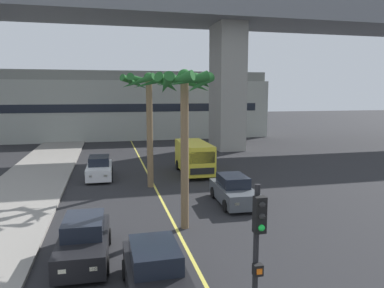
% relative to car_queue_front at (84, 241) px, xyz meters
% --- Properties ---
extents(lane_stripe_center, '(0.14, 56.00, 0.01)m').
position_rel_car_queue_front_xyz_m(lane_stripe_center, '(3.84, 9.14, -0.72)').
color(lane_stripe_center, '#DBCC4C').
rests_on(lane_stripe_center, ground).
extents(bridge_overpass, '(89.16, 8.00, 17.37)m').
position_rel_car_queue_front_xyz_m(bridge_overpass, '(4.61, 24.02, 13.20)').
color(bridge_overpass, slate).
rests_on(bridge_overpass, ground).
extents(pier_building_backdrop, '(37.13, 8.04, 8.77)m').
position_rel_car_queue_front_xyz_m(pier_building_backdrop, '(3.84, 36.74, 3.61)').
color(pier_building_backdrop, '#ADB2A8').
rests_on(pier_building_backdrop, ground).
extents(car_queue_front, '(1.95, 4.16, 1.56)m').
position_rel_car_queue_front_xyz_m(car_queue_front, '(0.00, 0.00, 0.00)').
color(car_queue_front, black).
rests_on(car_queue_front, ground).
extents(car_queue_second, '(1.95, 4.16, 1.56)m').
position_rel_car_queue_front_xyz_m(car_queue_second, '(7.60, 5.17, 0.00)').
color(car_queue_second, '#4C5156').
rests_on(car_queue_second, ground).
extents(car_queue_third, '(1.87, 4.12, 1.56)m').
position_rel_car_queue_front_xyz_m(car_queue_third, '(2.21, -2.99, 0.00)').
color(car_queue_third, black).
rests_on(car_queue_third, ground).
extents(car_queue_fourth, '(1.90, 4.13, 1.56)m').
position_rel_car_queue_front_xyz_m(car_queue_fourth, '(0.32, 12.98, 0.00)').
color(car_queue_fourth, white).
rests_on(car_queue_fourth, ground).
extents(delivery_van, '(2.22, 5.28, 2.36)m').
position_rel_car_queue_front_xyz_m(delivery_van, '(7.25, 12.91, 0.57)').
color(delivery_van, yellow).
rests_on(delivery_van, ground).
extents(traffic_light_median_near, '(0.24, 0.37, 4.20)m').
position_rel_car_queue_front_xyz_m(traffic_light_median_near, '(3.91, -6.45, 1.99)').
color(traffic_light_median_near, black).
rests_on(traffic_light_median_near, ground).
extents(palm_tree_near_median, '(3.67, 3.68, 7.31)m').
position_rel_car_queue_front_xyz_m(palm_tree_near_median, '(3.63, 9.77, 5.30)').
color(palm_tree_near_median, brown).
rests_on(palm_tree_near_median, ground).
extents(palm_tree_mid_median, '(2.65, 2.68, 7.05)m').
position_rel_car_queue_front_xyz_m(palm_tree_mid_median, '(4.23, 2.22, 5.04)').
color(palm_tree_mid_median, brown).
rests_on(palm_tree_mid_median, ground).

